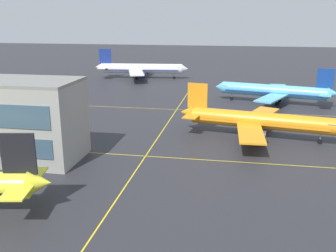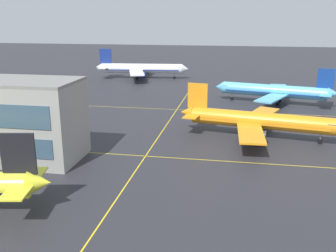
{
  "view_description": "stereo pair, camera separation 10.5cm",
  "coord_description": "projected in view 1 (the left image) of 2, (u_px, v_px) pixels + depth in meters",
  "views": [
    {
      "loc": [
        15.01,
        -28.06,
        23.66
      ],
      "look_at": [
        3.61,
        35.8,
        5.04
      ],
      "focal_mm": 40.94,
      "sensor_mm": 36.0,
      "label": 1
    },
    {
      "loc": [
        15.12,
        -28.04,
        23.66
      ],
      "look_at": [
        3.61,
        35.8,
        5.04
      ],
      "focal_mm": 40.94,
      "sensor_mm": 36.0,
      "label": 2
    }
  ],
  "objects": [
    {
      "name": "airliner_far_left_stand",
      "position": [
        141.0,
        69.0,
        150.29
      ],
      "size": [
        36.89,
        31.68,
        11.46
      ],
      "color": "white",
      "rests_on": "ground"
    },
    {
      "name": "taxiway_markings",
      "position": [
        146.0,
        156.0,
        67.3
      ],
      "size": [
        142.36,
        117.11,
        0.01
      ],
      "color": "yellow",
      "rests_on": "ground"
    },
    {
      "name": "airliner_second_row",
      "position": [
        258.0,
        121.0,
        76.76
      ],
      "size": [
        33.26,
        28.34,
        10.36
      ],
      "color": "orange",
      "rests_on": "ground"
    },
    {
      "name": "airliner_third_row",
      "position": [
        274.0,
        91.0,
        106.92
      ],
      "size": [
        33.49,
        28.45,
        10.49
      ],
      "color": "#5BB7E5",
      "rests_on": "ground"
    }
  ]
}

